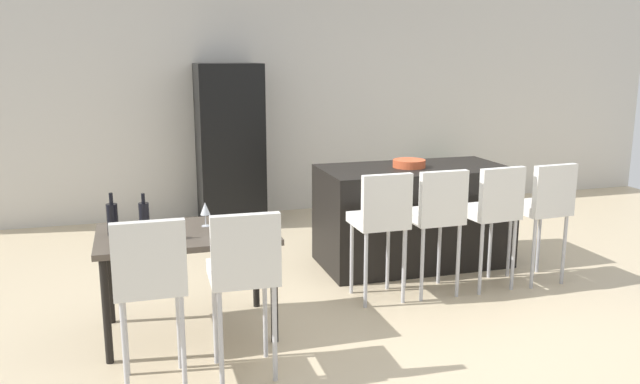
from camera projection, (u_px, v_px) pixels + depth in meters
name	position (u px, v px, depth m)	size (l,w,h in m)	color
ground_plane	(403.00, 289.00, 5.36)	(10.00, 10.00, 0.00)	#C6B28E
back_wall	(306.00, 94.00, 7.92)	(10.00, 0.12, 2.90)	beige
kitchen_island	(413.00, 215.00, 5.96)	(1.72, 0.85, 0.92)	black
bar_chair_left	(381.00, 216.00, 4.97)	(0.40, 0.40, 1.05)	silver
bar_chair_middle	(436.00, 212.00, 5.10)	(0.41, 0.41, 1.05)	silver
bar_chair_right	(493.00, 208.00, 5.24)	(0.43, 0.43, 1.05)	silver
bar_chair_far	(544.00, 204.00, 5.38)	(0.43, 0.43, 1.05)	silver
dining_table	(187.00, 242.00, 4.40)	(1.20, 0.78, 0.74)	#4C4238
dining_chair_near	(150.00, 277.00, 3.61)	(0.40, 0.40, 1.05)	silver
dining_chair_far	(244.00, 268.00, 3.76)	(0.41, 0.41, 1.05)	silver
wine_bottle_near	(144.00, 221.00, 4.16)	(0.07, 0.07, 0.31)	black
wine_bottle_end	(112.00, 219.00, 4.28)	(0.07, 0.07, 0.29)	black
wine_glass_left	(205.00, 209.00, 4.50)	(0.07, 0.07, 0.17)	silver
refrigerator	(230.00, 145.00, 7.33)	(0.72, 0.68, 1.84)	black
fruit_bowl	(409.00, 163.00, 5.84)	(0.30, 0.30, 0.07)	#C6512D
potted_plant	(448.00, 181.00, 8.23)	(0.38, 0.38, 0.58)	#996B4C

